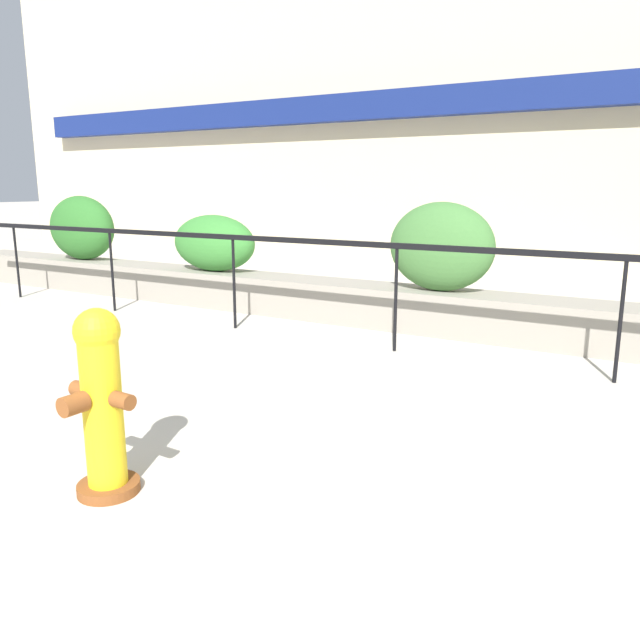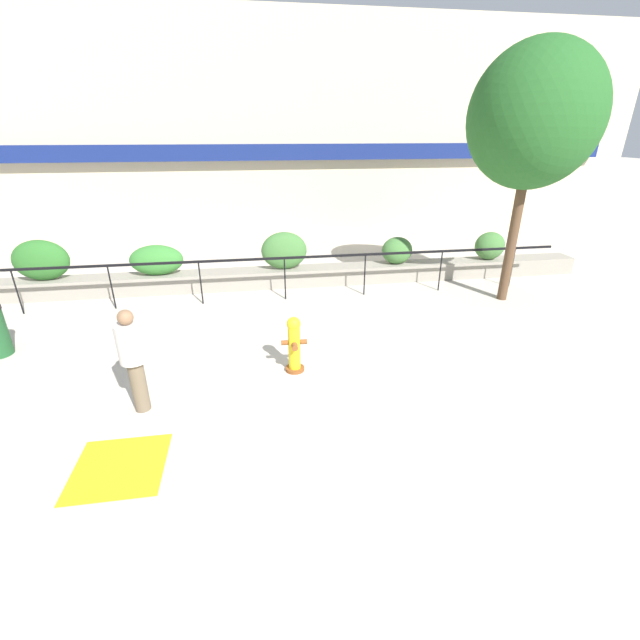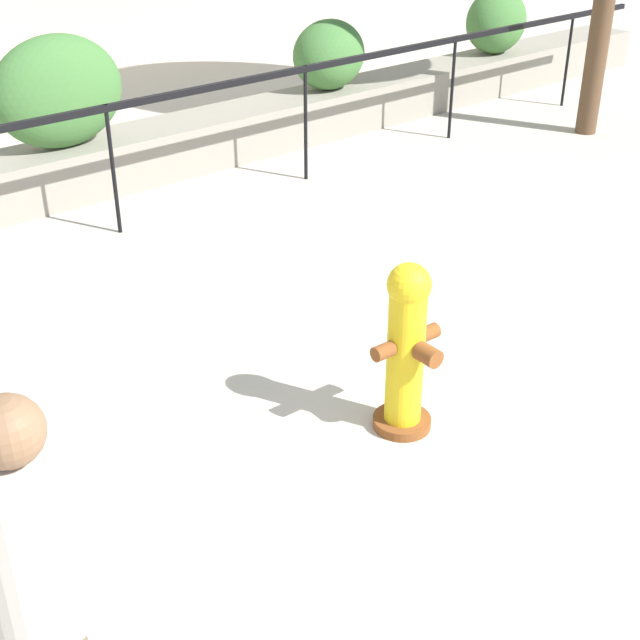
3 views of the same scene
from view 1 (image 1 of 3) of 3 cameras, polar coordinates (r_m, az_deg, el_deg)
The scene contains 7 objects.
building_facade at distance 13.47m, azimuth 20.50°, elevation 21.13°, with size 30.00×1.36×8.00m.
planter_wall_low at distance 7.65m, azimuth 10.21°, elevation 0.86°, with size 18.00×0.70×0.50m, color gray.
fence_railing_segment at distance 6.52m, azimuth 7.04°, elevation 5.85°, with size 15.00×0.05×1.15m.
hedge_bush_0 at distance 11.30m, azimuth -20.96°, elevation 7.87°, with size 1.39×0.67×1.06m, color #2D6B28.
hedge_bush_1 at distance 9.26m, azimuth -9.68°, elevation 6.95°, with size 1.40×0.66×0.82m, color #387F33.
hedge_bush_2 at distance 7.51m, azimuth 11.03°, elevation 6.59°, with size 1.28×0.61×1.05m, color #427538.
fire_hydrant at distance 3.71m, azimuth -19.35°, elevation -7.02°, with size 0.48×0.44×1.08m.
Camera 1 is at (2.59, -1.04, 1.73)m, focal length 35.00 mm.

